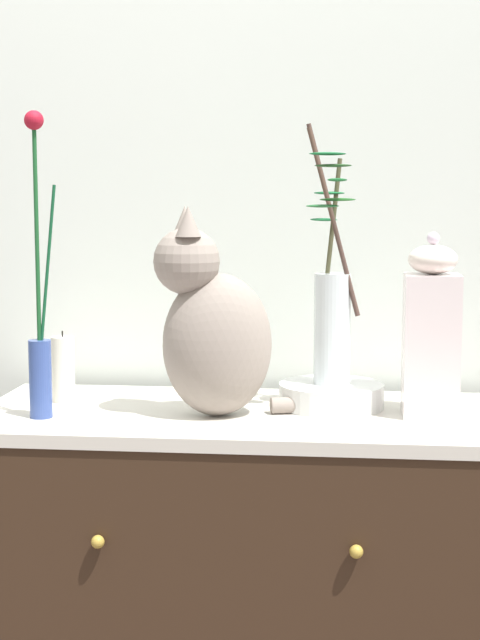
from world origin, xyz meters
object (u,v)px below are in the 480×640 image
vase_glass_clear (332,312)px  candle_pillar (63,369)px  bowl_porcelain (331,395)px  cat_sitting (213,328)px  sideboard (240,619)px  vase_slim_green (40,333)px  jar_lidded_porcelain (431,333)px

vase_glass_clear → candle_pillar: vase_glass_clear is taller
bowl_porcelain → candle_pillar: candle_pillar is taller
cat_sitting → bowl_porcelain: (0.22, 0.10, -0.14)m
sideboard → candle_pillar: 0.62m
vase_slim_green → candle_pillar: (-0.00, 0.15, -0.10)m
cat_sitting → vase_glass_clear: 0.24m
cat_sitting → vase_glass_clear: bearing=23.0°
sideboard → vase_glass_clear: 0.65m
vase_slim_green → vase_glass_clear: 0.57m
vase_slim_green → jar_lidded_porcelain: vase_slim_green is taller
jar_lidded_porcelain → cat_sitting: bearing=-173.2°
jar_lidded_porcelain → bowl_porcelain: bearing=164.8°
vase_slim_green → bowl_porcelain: vase_slim_green is taller
sideboard → cat_sitting: (-0.05, -0.04, 0.60)m
vase_slim_green → cat_sitting: bearing=9.1°
vase_glass_clear → jar_lidded_porcelain: 0.20m
sideboard → jar_lidded_porcelain: 0.69m
bowl_porcelain → cat_sitting: bearing=-156.0°
jar_lidded_porcelain → candle_pillar: jar_lidded_porcelain is taller
sideboard → cat_sitting: 0.60m
vase_glass_clear → bowl_porcelain: bearing=83.6°
cat_sitting → vase_slim_green: vase_slim_green is taller
vase_glass_clear → jar_lidded_porcelain: (0.19, -0.05, -0.03)m
bowl_porcelain → vase_glass_clear: (-0.00, -0.00, 0.17)m
sideboard → jar_lidded_porcelain: bearing=0.8°
bowl_porcelain → sideboard: bearing=-162.4°
sideboard → jar_lidded_porcelain: jar_lidded_porcelain is taller
sideboard → vase_slim_green: (-0.37, -0.10, 0.59)m
bowl_porcelain → candle_pillar: 0.55m
jar_lidded_porcelain → candle_pillar: size_ratio=2.41×
cat_sitting → jar_lidded_porcelain: 0.42m
bowl_porcelain → vase_glass_clear: size_ratio=0.41×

